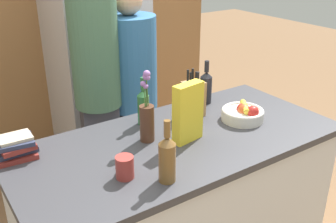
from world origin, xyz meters
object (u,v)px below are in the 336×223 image
bottle_vinegar (143,106)px  fruit_bowl (243,113)px  book_stack (16,148)px  person_in_blue (132,90)px  refrigerator (98,60)px  bottle_oil (167,158)px  person_at_sink (97,82)px  flower_vase (147,118)px  coffee_mug (125,167)px  bottle_wine (206,86)px  cereal_box (188,113)px  knife_block (193,98)px

bottle_vinegar → fruit_bowl: bearing=-29.1°
book_stack → person_in_blue: (0.93, 0.53, -0.07)m
refrigerator → bottle_oil: bearing=-105.0°
person_at_sink → flower_vase: bearing=-81.2°
coffee_mug → bottle_oil: (0.14, -0.13, 0.06)m
fruit_bowl → bottle_oil: 0.77m
bottle_wine → person_in_blue: bearing=117.4°
coffee_mug → bottle_wine: 0.97m
book_stack → bottle_oil: size_ratio=0.70×
cereal_box → person_in_blue: 0.88m
book_stack → fruit_bowl: bearing=-14.1°
cereal_box → coffee_mug: bearing=-164.2°
coffee_mug → bottle_vinegar: bottle_vinegar is taller
fruit_bowl → bottle_vinegar: bearing=150.9°
bottle_vinegar → person_in_blue: bearing=67.5°
refrigerator → bottle_vinegar: bearing=-102.1°
fruit_bowl → bottle_vinegar: (-0.51, 0.28, 0.07)m
cereal_box → bottle_wine: (0.40, 0.35, -0.05)m
book_stack → bottle_wine: bottle_wine is taller
refrigerator → fruit_bowl: refrigerator is taller
bottle_oil → person_in_blue: (0.44, 1.11, -0.13)m
bottle_wine → bottle_vinegar: bearing=-174.3°
cereal_box → bottle_wine: cereal_box is taller
bottle_oil → person_in_blue: 1.20m
refrigerator → cereal_box: refrigerator is taller
flower_vase → person_at_sink: (0.04, 0.70, -0.02)m
flower_vase → person_in_blue: size_ratio=0.24×
book_stack → bottle_wine: 1.20m
bottle_oil → bottle_vinegar: bottle_oil is taller
coffee_mug → person_at_sink: person_at_sink is taller
refrigerator → flower_vase: refrigerator is taller
knife_block → cereal_box: size_ratio=0.93×
bottle_vinegar → person_at_sink: (-0.04, 0.52, -0.00)m
book_stack → knife_block: bearing=-5.0°
fruit_bowl → cereal_box: (-0.42, -0.02, 0.11)m
knife_block → flower_vase: (-0.39, -0.12, 0.02)m
flower_vase → person_in_blue: 0.82m
refrigerator → fruit_bowl: bearing=-79.4°
book_stack → bottle_wine: (1.20, 0.03, 0.06)m
cereal_box → book_stack: bearing=157.9°
bottle_oil → person_in_blue: bearing=68.3°
coffee_mug → bottle_wine: (0.84, 0.47, 0.06)m
coffee_mug → bottle_vinegar: (0.35, 0.42, 0.06)m
book_stack → person_at_sink: 0.83m
bottle_vinegar → bottle_oil: bearing=-110.9°
cereal_box → bottle_oil: size_ratio=1.08×
knife_block → bottle_oil: (-0.51, -0.48, 0.00)m
cereal_box → coffee_mug: 0.47m
bottle_oil → person_at_sink: size_ratio=0.16×
cereal_box → person_at_sink: 0.83m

